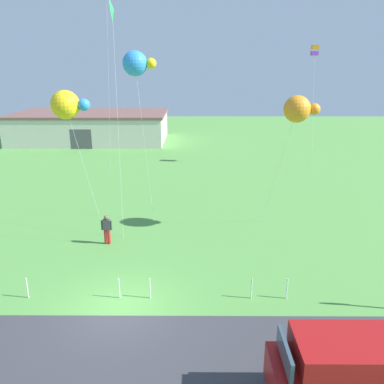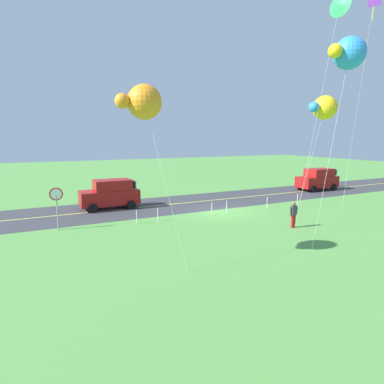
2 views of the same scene
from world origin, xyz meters
name	(u,v)px [view 1 (image 1 of 2)]	position (x,y,z in m)	size (l,w,h in m)	color
ground_plane	(118,309)	(0.00, 0.00, -0.05)	(120.00, 120.00, 0.10)	#549342
car_suv_foreground	(350,374)	(7.14, -4.67, 1.15)	(4.40, 2.12, 2.24)	maroon
person_adult_near	(107,229)	(-1.62, 5.80, 0.86)	(0.58, 0.22, 1.60)	red
kite_red_low	(67,105)	(-3.23, 6.16, 7.20)	(2.37, 1.40, 7.90)	silver
kite_yellow_high	(112,11)	(-1.19, 8.49, 11.63)	(0.48, 2.46, 12.24)	silver
kite_green_far	(315,51)	(13.33, 22.87, 10.20)	(0.59, 1.70, 10.66)	silver
kite_pink_drift	(136,63)	(-0.30, 9.92, 9.11)	(1.90, 1.40, 9.81)	silver
kite_orange_near	(298,109)	(8.33, 7.49, 6.86)	(2.40, 2.19, 7.56)	silver
warehouse_distant	(92,127)	(-9.72, 35.41, 1.75)	(18.36, 10.20, 3.50)	beige
fence_post_1	(27,288)	(-3.80, 0.70, 0.45)	(0.05, 0.05, 0.90)	silver
fence_post_2	(119,288)	(-0.07, 0.70, 0.45)	(0.05, 0.05, 0.90)	silver
fence_post_3	(150,288)	(1.18, 0.70, 0.45)	(0.05, 0.05, 0.90)	silver
fence_post_4	(251,288)	(5.27, 0.70, 0.45)	(0.05, 0.05, 0.90)	silver
fence_post_5	(287,289)	(6.70, 0.70, 0.45)	(0.05, 0.05, 0.90)	silver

